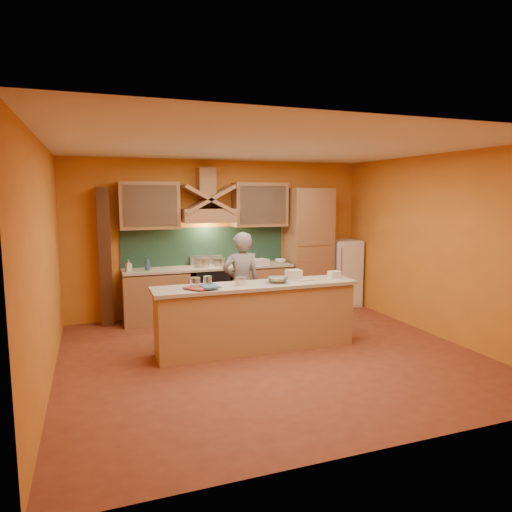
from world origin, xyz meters
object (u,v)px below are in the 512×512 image
object	(u,v)px
stove	(210,292)
person	(241,284)
fridge	(342,273)
mixing_bowl	(278,280)
kitchen_scale	(241,282)

from	to	relation	value
stove	person	size ratio (longest dim) A/B	0.56
stove	fridge	size ratio (longest dim) A/B	0.69
stove	mixing_bowl	xyz separation A→B (m)	(0.52, -1.91, 0.53)
stove	person	world-z (taller)	person
person	kitchen_scale	bearing A→B (deg)	77.31
fridge	mixing_bowl	distance (m)	2.92
stove	mixing_bowl	size ratio (longest dim) A/B	2.95
fridge	mixing_bowl	bearing A→B (deg)	-138.87
person	fridge	bearing A→B (deg)	-148.34
stove	kitchen_scale	size ratio (longest dim) A/B	8.29
stove	person	bearing A→B (deg)	-80.05
kitchen_scale	mixing_bowl	world-z (taller)	kitchen_scale
mixing_bowl	stove	bearing A→B (deg)	105.14
kitchen_scale	person	bearing A→B (deg)	59.93
kitchen_scale	mixing_bowl	size ratio (longest dim) A/B	0.36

